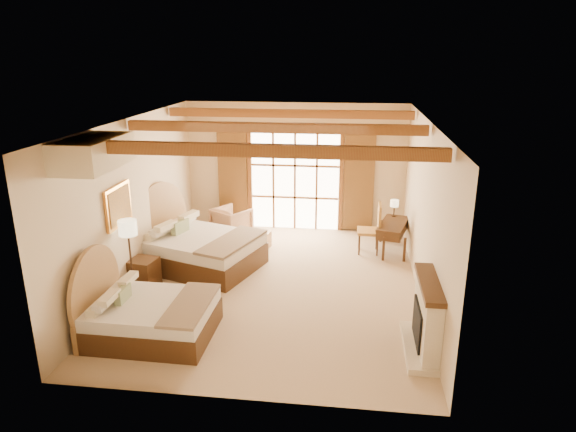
% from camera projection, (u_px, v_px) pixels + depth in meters
% --- Properties ---
extents(floor, '(7.00, 7.00, 0.00)m').
position_uv_depth(floor, '(275.00, 285.00, 10.08)').
color(floor, tan).
rests_on(floor, ground).
extents(wall_back, '(5.50, 0.00, 5.50)m').
position_uv_depth(wall_back, '(295.00, 167.00, 12.90)').
color(wall_back, beige).
rests_on(wall_back, ground).
extents(wall_left, '(0.00, 7.00, 7.00)m').
position_uv_depth(wall_left, '(134.00, 202.00, 9.92)').
color(wall_left, beige).
rests_on(wall_left, ground).
extents(wall_right, '(0.00, 7.00, 7.00)m').
position_uv_depth(wall_right, '(425.00, 213.00, 9.27)').
color(wall_right, beige).
rests_on(wall_right, ground).
extents(ceiling, '(7.00, 7.00, 0.00)m').
position_uv_depth(ceiling, '(274.00, 121.00, 9.10)').
color(ceiling, '#AE7938').
rests_on(ceiling, ground).
extents(ceiling_beams, '(5.39, 4.60, 0.18)m').
position_uv_depth(ceiling_beams, '(274.00, 128.00, 9.14)').
color(ceiling_beams, brown).
rests_on(ceiling_beams, ceiling).
extents(french_doors, '(3.95, 0.08, 2.60)m').
position_uv_depth(french_doors, '(295.00, 181.00, 12.95)').
color(french_doors, white).
rests_on(french_doors, ground).
extents(fireplace, '(0.46, 1.40, 1.16)m').
position_uv_depth(fireplace, '(426.00, 320.00, 7.73)').
color(fireplace, beige).
rests_on(fireplace, ground).
extents(painting, '(0.06, 0.95, 0.75)m').
position_uv_depth(painting, '(119.00, 206.00, 9.16)').
color(painting, orange).
rests_on(painting, wall_left).
extents(canopy_valance, '(0.70, 1.40, 0.45)m').
position_uv_depth(canopy_valance, '(93.00, 153.00, 7.57)').
color(canopy_valance, '#F2E3C0').
rests_on(canopy_valance, ceiling).
extents(bed_near, '(1.96, 1.53, 1.28)m').
position_uv_depth(bed_near, '(143.00, 313.00, 8.20)').
color(bed_near, '#422915').
rests_on(bed_near, floor).
extents(bed_far, '(2.81, 2.37, 1.51)m').
position_uv_depth(bed_far, '(194.00, 246.00, 10.82)').
color(bed_far, '#422915').
rests_on(bed_far, floor).
extents(nightstand, '(0.56, 0.56, 0.58)m').
position_uv_depth(nightstand, '(144.00, 273.00, 9.90)').
color(nightstand, '#422915').
rests_on(nightstand, floor).
extents(floor_lamp, '(0.32, 0.32, 1.53)m').
position_uv_depth(floor_lamp, '(128.00, 233.00, 9.11)').
color(floor_lamp, '#352317').
rests_on(floor_lamp, floor).
extents(armchair, '(1.09, 1.10, 0.73)m').
position_uv_depth(armchair, '(232.00, 222.00, 12.64)').
color(armchair, '#A17351').
rests_on(armchair, floor).
extents(ottoman, '(0.61, 0.61, 0.37)m').
position_uv_depth(ottoman, '(258.00, 240.00, 11.92)').
color(ottoman, '#A27A46').
rests_on(ottoman, floor).
extents(desk, '(0.84, 1.36, 0.68)m').
position_uv_depth(desk, '(392.00, 236.00, 11.69)').
color(desk, '#422915').
rests_on(desk, floor).
extents(desk_chair, '(0.51, 0.51, 1.15)m').
position_uv_depth(desk_chair, '(370.00, 237.00, 11.62)').
color(desk_chair, '#B78236').
rests_on(desk_chair, floor).
extents(desk_lamp, '(0.20, 0.20, 0.39)m').
position_uv_depth(desk_lamp, '(394.00, 204.00, 11.98)').
color(desk_lamp, '#352317').
rests_on(desk_lamp, desk).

